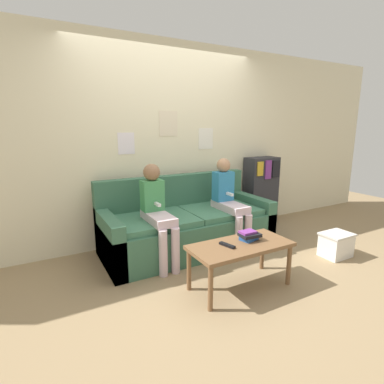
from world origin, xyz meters
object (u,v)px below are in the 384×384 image
(couch, at_px, (187,226))
(person_left, at_px, (157,209))
(coffee_table, at_px, (240,249))
(bookshelf, at_px, (261,191))
(person_right, at_px, (229,199))
(storage_box, at_px, (336,245))
(tv_remote, at_px, (227,245))

(couch, distance_m, person_left, 0.62)
(couch, distance_m, coffee_table, 1.07)
(couch, relative_size, coffee_table, 2.13)
(coffee_table, distance_m, person_left, 1.02)
(person_left, relative_size, bookshelf, 1.06)
(person_right, bearing_deg, couch, 156.86)
(couch, height_order, bookshelf, bookshelf)
(bookshelf, bearing_deg, coffee_table, -136.47)
(person_left, distance_m, bookshelf, 2.06)
(bookshelf, relative_size, storage_box, 2.96)
(coffee_table, relative_size, person_left, 0.88)
(person_left, bearing_deg, person_right, -0.08)
(person_left, height_order, storage_box, person_left)
(couch, bearing_deg, tv_remote, -96.99)
(storage_box, bearing_deg, person_right, 138.57)
(coffee_table, relative_size, bookshelf, 0.93)
(person_left, distance_m, storage_box, 2.16)
(couch, height_order, coffee_table, couch)
(couch, bearing_deg, storage_box, -36.09)
(storage_box, bearing_deg, coffee_table, -179.75)
(person_right, bearing_deg, tv_remote, -126.43)
(tv_remote, bearing_deg, coffee_table, -21.26)
(person_left, height_order, bookshelf, person_left)
(bookshelf, bearing_deg, tv_remote, -139.43)
(couch, xyz_separation_m, person_right, (0.49, -0.21, 0.34))
(coffee_table, relative_size, storage_box, 2.75)
(coffee_table, relative_size, person_right, 0.87)
(tv_remote, distance_m, bookshelf, 2.15)
(couch, distance_m, bookshelf, 1.56)
(coffee_table, bearing_deg, couch, 90.80)
(tv_remote, relative_size, bookshelf, 0.17)
(person_left, relative_size, tv_remote, 6.42)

